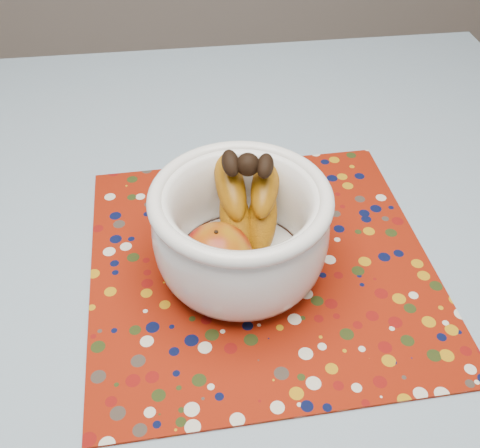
{
  "coord_description": "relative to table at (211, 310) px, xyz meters",
  "views": [
    {
      "loc": [
        -0.02,
        -0.51,
        1.32
      ],
      "look_at": [
        0.04,
        -0.0,
        0.84
      ],
      "focal_mm": 42.0,
      "sensor_mm": 36.0,
      "label": 1
    }
  ],
  "objects": [
    {
      "name": "tablecloth",
      "position": [
        0.0,
        0.0,
        0.08
      ],
      "size": [
        1.32,
        1.32,
        0.01
      ],
      "primitive_type": "cube",
      "color": "#6083A1",
      "rests_on": "table"
    },
    {
      "name": "fruit_bowl",
      "position": [
        0.05,
        -0.0,
        0.17
      ],
      "size": [
        0.22,
        0.22,
        0.16
      ],
      "color": "white",
      "rests_on": "placemat"
    },
    {
      "name": "table",
      "position": [
        0.0,
        0.0,
        0.0
      ],
      "size": [
        1.2,
        1.2,
        0.75
      ],
      "color": "brown",
      "rests_on": "ground"
    },
    {
      "name": "placemat",
      "position": [
        0.07,
        0.0,
        0.09
      ],
      "size": [
        0.46,
        0.46,
        0.0
      ],
      "primitive_type": "cube",
      "rotation": [
        0.0,
        0.0,
        0.03
      ],
      "color": "maroon",
      "rests_on": "tablecloth"
    }
  ]
}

